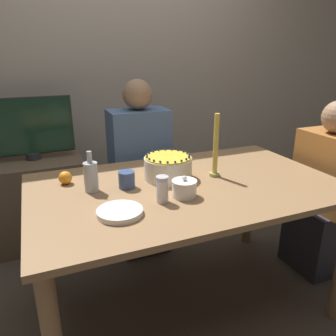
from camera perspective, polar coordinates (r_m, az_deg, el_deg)
ground_plane at (r=2.10m, az=2.85°, el=-22.19°), size 12.00×12.00×0.00m
wall_behind at (r=2.89m, az=-9.22°, el=17.37°), size 8.00×0.05×2.60m
dining_table at (r=1.74m, az=3.21°, el=-6.00°), size 1.58×0.95×0.76m
cake at (r=1.75m, az=0.00°, el=0.12°), size 0.26×0.26×0.13m
sugar_bowl at (r=1.54m, az=2.85°, el=-3.54°), size 0.12×0.12×0.10m
sugar_shaker at (r=1.47m, az=-1.00°, el=-3.71°), size 0.06×0.06×0.12m
plate_stack at (r=1.40m, az=-8.39°, el=-7.59°), size 0.19×0.19×0.02m
candle at (r=1.78m, az=8.28°, el=3.04°), size 0.06×0.06×0.34m
bottle at (r=1.62m, az=-13.27°, el=-1.41°), size 0.07×0.07×0.20m
cup at (r=1.65m, az=-7.21°, el=-2.02°), size 0.08×0.08×0.09m
orange_fruit_0 at (r=1.76m, az=-17.46°, el=-1.62°), size 0.07×0.07×0.07m
person_man_blue_shirt at (r=2.35m, az=-4.87°, el=-2.03°), size 0.40×0.34×1.23m
person_woman_floral at (r=2.36m, az=25.57°, el=-5.14°), size 0.34×0.40×1.13m
side_cabinet at (r=2.72m, az=-21.45°, el=-5.09°), size 0.67×0.52×0.65m
tv_monitor at (r=2.56m, az=-23.01°, el=6.47°), size 0.61×0.10×0.45m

